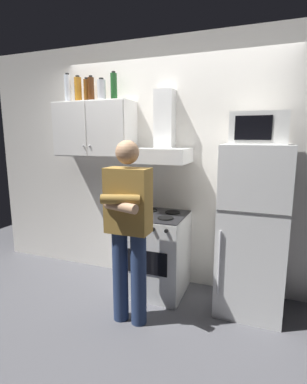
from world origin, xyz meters
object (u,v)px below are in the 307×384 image
Objects in this scene: microwave at (259,128)px; refrigerator at (252,230)px; bottle_liquor_amber at (78,90)px; bottle_canister_steel at (102,90)px; bottle_rum_dark at (91,89)px; bottle_beer_brown at (87,91)px; person_standing at (128,227)px; range_hood at (162,143)px; bottle_wine_green at (114,87)px; upper_cabinet at (95,129)px; bottle_vodka_clear at (68,89)px; stove_oven at (157,253)px.

refrigerator is at bearing -89.10° from microwave.
bottle_canister_steel is (0.33, -0.04, -0.03)m from bottle_liquor_amber.
bottle_beer_brown is (-0.08, 0.03, -0.01)m from bottle_rum_dark.
bottle_canister_steel is (-0.64, 0.71, 1.26)m from person_standing.
range_hood is 0.83m from bottle_wine_green.
bottle_vodka_clear is at bearing -175.79° from upper_cabinet.
microwave is (0.95, 0.02, 1.31)m from stove_oven.
microwave is at bearing -3.48° from upper_cabinet.
upper_cabinet is at bearing 171.10° from stove_oven.
person_standing is 6.86× the size of bottle_canister_steel.
microwave is at bearing -5.60° from bottle_wine_green.
bottle_liquor_amber is 0.10m from bottle_beer_brown.
range_hood is (0.80, 0.00, -0.15)m from upper_cabinet.
bottle_rum_dark is at bearing 6.98° from bottle_vodka_clear.
bottle_canister_steel is at bearing 0.71° from bottle_vodka_clear.
bottle_wine_green is at bearing 173.72° from refrigerator.
bottle_wine_green reaches higher than upper_cabinet.
upper_cabinet is at bearing 175.93° from refrigerator.
bottle_wine_green reaches higher than person_standing.
bottle_liquor_amber is at bearing 178.75° from range_hood.
refrigerator is (0.95, -0.13, -0.80)m from range_hood.
upper_cabinet is at bearing 135.74° from person_standing.
stove_oven is 3.13× the size of bottle_rum_dark.
stove_oven is at bearing -8.87° from bottle_canister_steel.
bottle_liquor_amber reaches higher than bottle_rum_dark.
microwave is 1.59m from bottle_wine_green.
bottle_beer_brown reaches higher than bottle_canister_steel.
bottle_beer_brown is at bearing 159.50° from upper_cabinet.
range_hood is at bearing 1.27° from bottle_vodka_clear.
bottle_canister_steel reaches higher than person_standing.
upper_cabinet reaches higher than microwave.
bottle_wine_green is at bearing 6.67° from bottle_rum_dark.
person_standing is 6.09× the size of bottle_beer_brown.
bottle_wine_green is (0.55, 0.07, -0.00)m from bottle_vodka_clear.
range_hood is 2.37× the size of bottle_vodka_clear.
stove_oven is 2.10m from bottle_vodka_clear.
bottle_wine_green is (-0.52, 0.77, 1.30)m from person_standing.
range_hood reaches higher than refrigerator.
stove_oven is 3.24× the size of bottle_beer_brown.
bottle_rum_dark reaches higher than bottle_beer_brown.
microwave is at bearing -2.29° from bottle_vodka_clear.
bottle_liquor_amber is 0.45m from bottle_wine_green.
upper_cabinet is at bearing -179.91° from range_hood.
upper_cabinet is 3.34× the size of bottle_beer_brown.
upper_cabinet is at bearing 170.89° from bottle_canister_steel.
stove_oven is 1.98m from bottle_beer_brown.
bottle_rum_dark is (-1.79, 0.12, 0.44)m from microwave.
upper_cabinet is 0.55× the size of person_standing.
bottle_wine_green reaches higher than microwave.
refrigerator is at bearing 0.04° from stove_oven.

